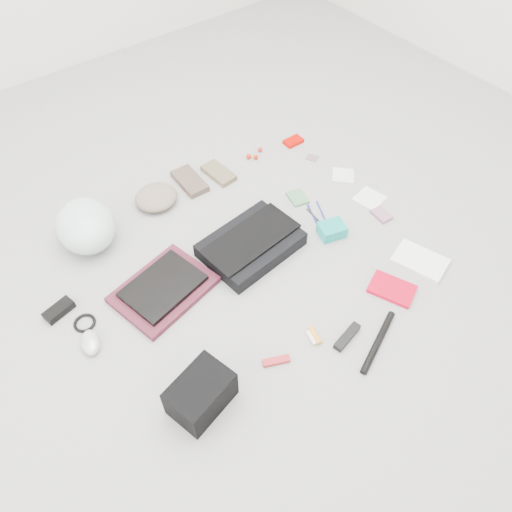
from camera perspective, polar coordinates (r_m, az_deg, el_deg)
ground_plane at (r=2.15m, az=-0.00°, el=-0.85°), size 4.00×4.00×0.00m
messenger_bag at (r=2.17m, az=-0.58°, el=1.31°), size 0.44×0.33×0.07m
bag_flap at (r=2.14m, az=-0.59°, el=2.01°), size 0.44×0.23×0.01m
laptop_sleeve at (r=2.08m, az=-10.50°, el=-3.78°), size 0.43×0.36×0.03m
laptop at (r=2.06m, az=-10.59°, el=-3.40°), size 0.35×0.28×0.02m
bike_helmet at (r=2.29m, az=-18.91°, el=3.30°), size 0.30×0.35×0.19m
beanie at (r=2.42m, az=-11.34°, el=6.61°), size 0.22×0.21×0.07m
mitten_left at (r=2.51m, az=-7.58°, el=8.47°), size 0.11×0.21×0.03m
mitten_right at (r=2.54m, az=-4.31°, el=9.43°), size 0.10×0.19×0.03m
power_brick at (r=2.13m, az=-21.61°, el=-5.78°), size 0.13×0.08×0.03m
cable_coil at (r=2.08m, az=-18.99°, el=-7.25°), size 0.10×0.10×0.01m
mouse at (r=2.00m, az=-18.39°, el=-9.36°), size 0.10×0.13×0.04m
camera_bag at (r=1.77m, az=-6.32°, el=-15.39°), size 0.25×0.20×0.14m
multitool at (r=1.88m, az=2.33°, el=-11.88°), size 0.10×0.07×0.02m
toiletry_tube_white at (r=1.94m, az=6.34°, el=-9.27°), size 0.03×0.06×0.02m
toiletry_tube_orange at (r=1.94m, az=6.75°, el=-8.98°), size 0.04×0.08×0.02m
u_lock at (r=1.96m, az=10.37°, el=-9.06°), size 0.14×0.06×0.03m
bike_pump at (r=1.97m, az=13.77°, el=-9.50°), size 0.28×0.14×0.03m
book_red at (r=2.13m, az=15.28°, el=-3.65°), size 0.18×0.21×0.02m
book_white at (r=2.25m, az=18.23°, el=-0.55°), size 0.20×0.25×0.02m
notepad at (r=2.42m, az=4.76°, el=6.67°), size 0.10×0.12×0.01m
pen_blue at (r=2.35m, az=6.48°, el=4.73°), size 0.06×0.13×0.01m
pen_black at (r=2.34m, az=6.90°, el=4.29°), size 0.02×0.15×0.01m
pen_navy at (r=2.38m, az=7.44°, el=5.16°), size 0.06×0.12×0.01m
accordion_wallet at (r=2.26m, az=8.66°, el=2.98°), size 0.13×0.12×0.06m
card_deck at (r=2.40m, az=14.15°, el=4.59°), size 0.07×0.10×0.02m
napkin_top at (r=2.58m, az=9.92°, el=9.07°), size 0.15×0.15×0.01m
napkin_bottom at (r=2.48m, az=12.84°, el=6.42°), size 0.15×0.15×0.01m
lollipop_a at (r=2.64m, az=-0.83°, el=11.32°), size 0.03×0.03×0.03m
lollipop_b at (r=2.63m, az=-0.03°, el=11.24°), size 0.02×0.02×0.02m
lollipop_c at (r=2.68m, az=0.47°, el=12.07°), size 0.03×0.03×0.03m
altoids_tin at (r=2.75m, az=4.28°, el=12.94°), size 0.10×0.07×0.02m
stamp_sheet at (r=2.66m, az=6.46°, el=11.10°), size 0.07×0.08×0.00m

